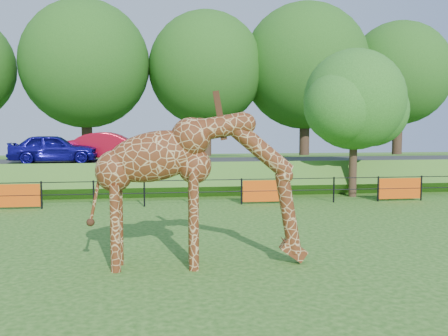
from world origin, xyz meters
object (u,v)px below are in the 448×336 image
(car_blue, at_px, (54,148))
(car_red, at_px, (111,147))
(tree_east, at_px, (356,104))
(giraffe, at_px, (200,189))
(visitor, at_px, (285,185))

(car_blue, height_order, car_red, car_red)
(car_blue, distance_m, car_red, 2.94)
(car_red, bearing_deg, car_blue, 116.95)
(car_red, xyz_separation_m, tree_east, (11.40, -4.90, 2.11))
(tree_east, bearing_deg, car_blue, 164.97)
(giraffe, bearing_deg, car_red, 104.62)
(car_blue, xyz_separation_m, tree_east, (14.13, -3.79, 2.14))
(car_blue, distance_m, visitor, 11.65)
(car_red, distance_m, tree_east, 12.59)
(car_red, bearing_deg, giraffe, -163.21)
(car_blue, xyz_separation_m, visitor, (10.57, -4.67, -1.45))
(visitor, xyz_separation_m, tree_east, (3.56, 0.88, 3.59))
(car_red, bearing_deg, visitor, -121.57)
(car_red, height_order, tree_east, tree_east)
(visitor, bearing_deg, car_red, -15.01)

